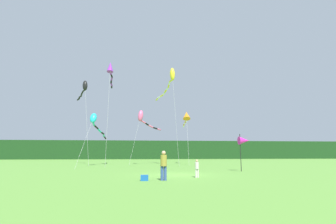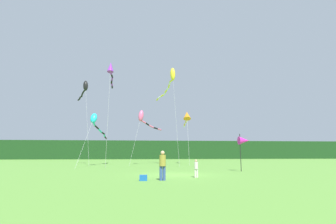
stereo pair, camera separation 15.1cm
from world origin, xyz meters
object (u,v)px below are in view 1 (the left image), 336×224
(banner_flag_pole, at_px, (244,141))
(kite_yellow, at_px, (170,79))
(kite_purple, at_px, (110,70))
(kite_cyan, at_px, (95,122))
(kite_black, at_px, (84,88))
(person_child, at_px, (197,167))
(kite_rainbow, at_px, (143,118))
(person_adult, at_px, (164,164))
(kite_orange, at_px, (186,116))
(cooler_box, at_px, (144,178))

(banner_flag_pole, height_order, kite_yellow, kite_yellow)
(banner_flag_pole, bearing_deg, kite_purple, 144.37)
(kite_cyan, bearing_deg, kite_black, 131.39)
(person_child, bearing_deg, kite_black, 122.55)
(kite_cyan, bearing_deg, person_child, -59.00)
(kite_rainbow, height_order, kite_cyan, kite_rainbow)
(person_adult, bearing_deg, kite_cyan, 112.38)
(person_child, relative_size, kite_yellow, 0.09)
(kite_orange, distance_m, kite_black, 14.35)
(kite_cyan, bearing_deg, kite_yellow, 3.65)
(kite_orange, relative_size, kite_cyan, 0.66)
(kite_black, xyz_separation_m, kite_cyan, (2.07, -2.34, -4.90))
(person_child, bearing_deg, cooler_box, -156.51)
(kite_purple, height_order, kite_cyan, kite_purple)
(person_child, bearing_deg, kite_rainbow, 101.01)
(cooler_box, bearing_deg, kite_rainbow, 90.12)
(kite_orange, bearing_deg, person_adult, -104.01)
(person_adult, relative_size, kite_rainbow, 0.23)
(kite_purple, relative_size, kite_rainbow, 1.72)
(kite_purple, xyz_separation_m, kite_black, (-3.78, 3.63, -1.37))
(banner_flag_pole, bearing_deg, person_child, -137.15)
(kite_rainbow, xyz_separation_m, kite_yellow, (3.52, -1.63, 5.00))
(kite_cyan, bearing_deg, person_adult, -67.62)
(kite_orange, bearing_deg, kite_rainbow, -169.84)
(kite_black, distance_m, kite_yellow, 11.49)
(kite_rainbow, relative_size, kite_black, 0.65)
(person_adult, xyz_separation_m, kite_orange, (4.97, 19.93, 5.68))
(kite_purple, distance_m, kite_cyan, 6.62)
(cooler_box, height_order, kite_yellow, kite_yellow)
(person_child, relative_size, kite_rainbow, 0.16)
(kite_rainbow, xyz_separation_m, kite_black, (-7.78, 0.12, 3.98))
(kite_black, bearing_deg, kite_rainbow, -0.88)
(banner_flag_pole, distance_m, kite_purple, 17.88)
(person_adult, relative_size, kite_yellow, 0.13)
(cooler_box, bearing_deg, kite_black, 112.45)
(cooler_box, xyz_separation_m, kite_yellow, (3.48, 17.18, 10.96))
(person_child, xyz_separation_m, kite_purple, (-7.38, 13.86, 10.84))
(kite_yellow, bearing_deg, kite_rainbow, 155.10)
(person_adult, relative_size, cooler_box, 3.85)
(person_child, bearing_deg, person_adult, -146.84)
(person_adult, relative_size, banner_flag_pole, 0.53)
(kite_rainbow, height_order, kite_black, kite_black)
(cooler_box, distance_m, kite_orange, 21.79)
(person_adult, xyz_separation_m, kite_cyan, (-6.84, 16.61, 4.27))
(kite_rainbow, bearing_deg, cooler_box, -89.88)
(kite_rainbow, distance_m, kite_orange, 6.21)
(person_child, relative_size, kite_black, 0.10)
(kite_purple, xyz_separation_m, kite_rainbow, (4.00, 3.51, -5.35))
(person_adult, height_order, kite_cyan, kite_cyan)
(person_child, relative_size, kite_orange, 0.15)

